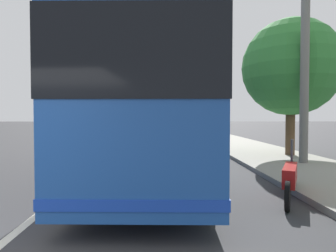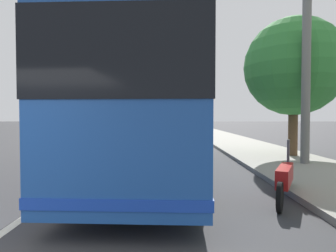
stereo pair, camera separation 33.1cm
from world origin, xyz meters
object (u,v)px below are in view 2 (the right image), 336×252
Objects in this scene: motorcycle_by_tree at (285,179)px; utility_pole at (306,44)px; car_side_street at (108,130)px; car_ahead_same_lane at (130,125)px; car_oncoming at (135,124)px; coach_bus at (155,107)px; roadside_tree_mid_block at (294,67)px.

utility_pole is at bearing -2.61° from motorcycle_by_tree.
car_side_street reaches higher than car_ahead_same_lane.
car_oncoming reaches higher than motorcycle_by_tree.
motorcycle_by_tree is at bearing 19.12° from car_side_street.
coach_bus is at bearing 13.56° from car_ahead_same_lane.
car_side_street is at bearing 1.39° from car_oncoming.
car_oncoming is at bearing 38.48° from motorcycle_by_tree.
roadside_tree_mid_block is (-26.80, -10.37, 3.17)m from car_ahead_same_lane.
car_oncoming is 37.06m from utility_pole.
coach_bus is 1.33× the size of utility_pole.
roadside_tree_mid_block is at bearing 37.06° from car_side_street.
utility_pole is (-28.89, -9.89, 3.60)m from car_ahead_same_lane.
utility_pole reaches higher than car_oncoming.
car_side_street is 0.75× the size of roadside_tree_mid_block.
motorcycle_by_tree is 19.71m from car_side_street.
motorcycle_by_tree is at bearing 155.36° from roadside_tree_mid_block.
roadside_tree_mid_block is at bearing -61.60° from coach_bus.
car_ahead_same_lane is 30.75m from utility_pole.
roadside_tree_mid_block is at bearing -12.89° from utility_pole.
coach_bus reaches higher than car_oncoming.
car_side_street is 1.02× the size of car_oncoming.
roadside_tree_mid_block is at bearing 25.71° from car_ahead_same_lane.
roadside_tree_mid_block reaches higher than car_oncoming.
motorcycle_by_tree is 7.51m from roadside_tree_mid_block.
car_side_street is at bearing 34.54° from utility_pole.
car_ahead_same_lane is (-6.60, -0.12, 0.01)m from car_oncoming.
utility_pole is (-35.49, -10.01, 3.62)m from car_oncoming.
car_oncoming is (36.16, 4.80, -1.41)m from coach_bus.
motorcycle_by_tree is 0.48× the size of car_oncoming.
roadside_tree_mid_block is (2.76, -5.69, 1.77)m from coach_bus.
roadside_tree_mid_block reaches higher than motorcycle_by_tree.
coach_bus is 2.58× the size of car_side_street.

